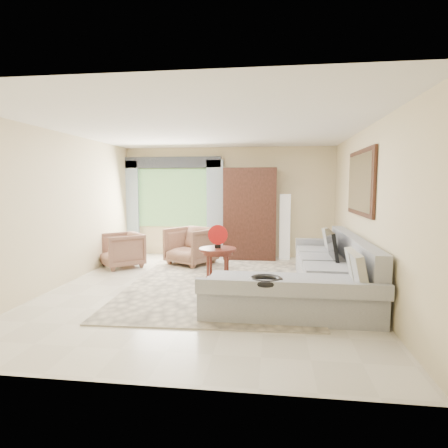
# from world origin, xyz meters

# --- Properties ---
(ground) EXTENTS (6.00, 6.00, 0.00)m
(ground) POSITION_xyz_m (0.00, 0.00, 0.00)
(ground) COLOR silver
(ground) RESTS_ON ground
(area_rug) EXTENTS (3.16, 4.12, 0.02)m
(area_rug) POSITION_xyz_m (0.17, 0.27, 0.01)
(area_rug) COLOR beige
(area_rug) RESTS_ON ground
(sectional_sofa) EXTENTS (2.30, 3.46, 0.90)m
(sectional_sofa) POSITION_xyz_m (1.78, -0.18, 0.28)
(sectional_sofa) COLOR #A9ABB2
(sectional_sofa) RESTS_ON ground
(tv_screen) EXTENTS (0.14, 0.74, 0.48)m
(tv_screen) POSITION_xyz_m (2.05, 0.35, 0.72)
(tv_screen) COLOR black
(tv_screen) RESTS_ON sectional_sofa
(garden_hose) EXTENTS (0.43, 0.43, 0.09)m
(garden_hose) POSITION_xyz_m (1.00, -1.41, 0.55)
(garden_hose) COLOR black
(garden_hose) RESTS_ON sectional_sofa
(coffee_table) EXTENTS (0.64, 0.64, 0.64)m
(coffee_table) POSITION_xyz_m (0.15, 0.32, 0.33)
(coffee_table) COLOR #471A13
(coffee_table) RESTS_ON ground
(red_disc) EXTENTS (0.34, 0.03, 0.34)m
(red_disc) POSITION_xyz_m (0.15, 0.32, 0.87)
(red_disc) COLOR #A71110
(red_disc) RESTS_ON coffee_table
(armchair_left) EXTENTS (1.10, 1.10, 0.72)m
(armchair_left) POSITION_xyz_m (-2.05, 1.42, 0.36)
(armchair_left) COLOR brown
(armchair_left) RESTS_ON ground
(armchair_right) EXTENTS (1.19, 1.20, 0.81)m
(armchair_right) POSITION_xyz_m (-0.66, 1.86, 0.40)
(armchair_right) COLOR #946850
(armchair_right) RESTS_ON ground
(potted_plant) EXTENTS (0.49, 0.44, 0.51)m
(potted_plant) POSITION_xyz_m (-2.36, 2.55, 0.25)
(potted_plant) COLOR #999999
(potted_plant) RESTS_ON ground
(armoire) EXTENTS (1.20, 0.55, 2.10)m
(armoire) POSITION_xyz_m (0.55, 2.72, 1.05)
(armoire) COLOR black
(armoire) RESTS_ON ground
(floor_lamp) EXTENTS (0.24, 0.24, 1.50)m
(floor_lamp) POSITION_xyz_m (1.35, 2.78, 0.75)
(floor_lamp) COLOR silver
(floor_lamp) RESTS_ON ground
(window) EXTENTS (1.80, 0.04, 1.40)m
(window) POSITION_xyz_m (-1.35, 2.97, 1.40)
(window) COLOR #669E59
(window) RESTS_ON wall_back
(curtain_left) EXTENTS (0.40, 0.08, 2.30)m
(curtain_left) POSITION_xyz_m (-2.40, 2.88, 1.15)
(curtain_left) COLOR #9EB7CC
(curtain_left) RESTS_ON ground
(curtain_right) EXTENTS (0.40, 0.08, 2.30)m
(curtain_right) POSITION_xyz_m (-0.30, 2.88, 1.15)
(curtain_right) COLOR #9EB7CC
(curtain_right) RESTS_ON ground
(valance) EXTENTS (2.40, 0.12, 0.26)m
(valance) POSITION_xyz_m (-1.35, 2.90, 2.25)
(valance) COLOR #1E232D
(valance) RESTS_ON wall_back
(wall_mirror) EXTENTS (0.05, 1.70, 1.05)m
(wall_mirror) POSITION_xyz_m (2.46, 0.35, 1.75)
(wall_mirror) COLOR black
(wall_mirror) RESTS_ON wall_right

